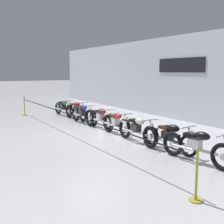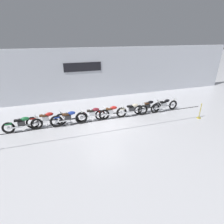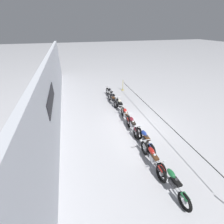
# 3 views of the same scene
# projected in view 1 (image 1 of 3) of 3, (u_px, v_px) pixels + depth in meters

# --- Properties ---
(ground_plane) EXTENTS (120.00, 120.00, 0.00)m
(ground_plane) POSITION_uv_depth(u_px,v_px,m) (95.00, 133.00, 11.20)
(ground_plane) COLOR silver
(back_wall) EXTENTS (28.00, 0.29, 4.20)m
(back_wall) POSITION_uv_depth(u_px,v_px,m) (188.00, 78.00, 13.56)
(back_wall) COLOR silver
(back_wall) RESTS_ON ground
(motorcycle_green_0) EXTENTS (2.17, 0.62, 0.92)m
(motorcycle_green_0) POSITION_uv_depth(u_px,v_px,m) (63.00, 108.00, 15.37)
(motorcycle_green_0) COLOR black
(motorcycle_green_0) RESTS_ON ground
(motorcycle_red_1) EXTENTS (2.36, 0.62, 0.95)m
(motorcycle_red_1) POSITION_uv_depth(u_px,v_px,m) (76.00, 110.00, 14.35)
(motorcycle_red_1) COLOR black
(motorcycle_red_1) RESTS_ON ground
(motorcycle_blue_2) EXTENTS (2.25, 0.62, 0.96)m
(motorcycle_blue_2) POSITION_uv_depth(u_px,v_px,m) (83.00, 114.00, 13.15)
(motorcycle_blue_2) COLOR black
(motorcycle_blue_2) RESTS_ON ground
(motorcycle_maroon_3) EXTENTS (2.17, 0.62, 0.94)m
(motorcycle_maroon_3) POSITION_uv_depth(u_px,v_px,m) (101.00, 118.00, 11.94)
(motorcycle_maroon_3) COLOR black
(motorcycle_maroon_3) RESTS_ON ground
(motorcycle_red_4) EXTENTS (2.14, 0.62, 0.92)m
(motorcycle_red_4) POSITION_uv_depth(u_px,v_px,m) (116.00, 123.00, 10.93)
(motorcycle_red_4) COLOR black
(motorcycle_red_4) RESTS_ON ground
(motorcycle_cream_5) EXTENTS (2.27, 0.62, 0.94)m
(motorcycle_cream_5) POSITION_uv_depth(u_px,v_px,m) (137.00, 130.00, 9.63)
(motorcycle_cream_5) COLOR black
(motorcycle_cream_5) RESTS_ON ground
(motorcycle_black_6) EXTENTS (2.19, 0.62, 0.91)m
(motorcycle_black_6) POSITION_uv_depth(u_px,v_px,m) (169.00, 136.00, 8.65)
(motorcycle_black_6) COLOR black
(motorcycle_black_6) RESTS_ON ground
(motorcycle_black_7) EXTENTS (2.32, 0.63, 0.93)m
(motorcycle_black_7) POSITION_uv_depth(u_px,v_px,m) (196.00, 146.00, 7.52)
(motorcycle_black_7) COLOR black
(motorcycle_black_7) RESTS_ON ground
(stanchion_far_left) EXTENTS (12.21, 0.28, 1.05)m
(stanchion_far_left) POSITION_uv_depth(u_px,v_px,m) (54.00, 112.00, 11.68)
(stanchion_far_left) COLOR gold
(stanchion_far_left) RESTS_ON ground
(stanchion_mid_left) EXTENTS (0.28, 0.28, 1.05)m
(stanchion_mid_left) POSITION_uv_depth(u_px,v_px,m) (196.00, 183.00, 5.32)
(stanchion_mid_left) COLOR gold
(stanchion_mid_left) RESTS_ON ground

